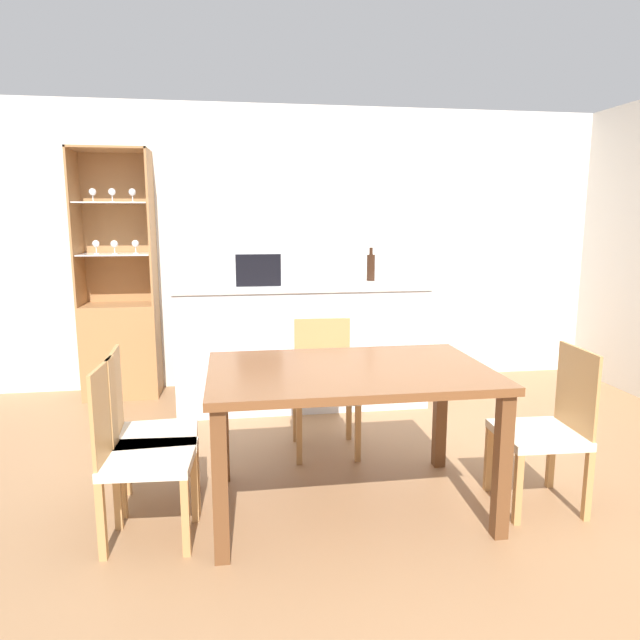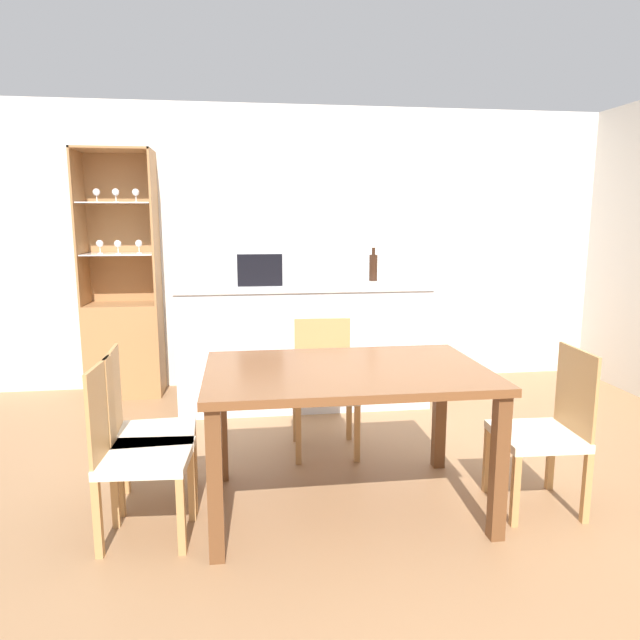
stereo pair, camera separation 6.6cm
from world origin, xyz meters
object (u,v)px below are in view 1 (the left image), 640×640
object	(u,v)px
dining_chair_side_left_near	(139,454)
microwave	(267,268)
display_cabinet	(121,328)
wine_bottle	(371,267)
dining_chair_side_left_far	(148,433)
dining_chair_side_right_near	(547,430)
dining_chair_head_far	(325,388)
dining_table	(349,386)

from	to	relation	value
dining_chair_side_left_near	microwave	bearing A→B (deg)	162.17
display_cabinet	microwave	bearing A→B (deg)	-23.14
dining_chair_side_left_near	wine_bottle	distance (m)	2.80
dining_chair_side_left_near	wine_bottle	bearing A→B (deg)	145.86
microwave	wine_bottle	world-z (taller)	wine_bottle
display_cabinet	dining_chair_side_left_far	size ratio (longest dim) A/B	2.43
display_cabinet	dining_chair_side_right_near	xyz separation A→B (m)	(2.62, -2.42, -0.18)
dining_chair_head_far	dining_chair_side_right_near	bearing A→B (deg)	140.90
dining_chair_side_left_far	display_cabinet	bearing A→B (deg)	-169.23
dining_chair_side_left_near	microwave	world-z (taller)	microwave
dining_chair_side_left_near	dining_table	bearing A→B (deg)	101.29
dining_chair_side_right_near	microwave	distance (m)	2.44
dining_chair_head_far	dining_chair_side_right_near	xyz separation A→B (m)	(1.05, -0.95, 0.00)
dining_table	wine_bottle	distance (m)	2.14
dining_table	wine_bottle	xyz separation A→B (m)	(0.61, 2.00, 0.45)
dining_table	dining_chair_head_far	xyz separation A→B (m)	(0.00, 0.80, -0.25)
dining_chair_side_left_far	dining_chair_side_right_near	size ratio (longest dim) A/B	1.00
dining_chair_side_left_far	dining_chair_side_right_near	distance (m)	2.13
dining_chair_side_right_near	wine_bottle	bearing A→B (deg)	14.63
display_cabinet	wine_bottle	size ratio (longest dim) A/B	7.37
dining_chair_head_far	microwave	bearing A→B (deg)	-68.47
dining_table	dining_chair_head_far	size ratio (longest dim) A/B	1.68
display_cabinet	dining_chair_head_far	bearing A→B (deg)	-43.21
dining_chair_side_right_near	microwave	bearing A→B (deg)	38.76
microwave	wine_bottle	bearing A→B (deg)	15.64
dining_table	microwave	bearing A→B (deg)	100.22
dining_chair_head_far	wine_bottle	xyz separation A→B (m)	(0.60, 1.19, 0.70)
dining_table	dining_chair_side_left_near	distance (m)	1.09
dining_chair_side_left_far	dining_chair_head_far	xyz separation A→B (m)	(1.06, 0.66, 0.00)
dining_chair_side_right_near	dining_chair_side_left_near	xyz separation A→B (m)	(-2.11, 0.01, 0.00)
display_cabinet	dining_chair_side_left_near	world-z (taller)	display_cabinet
dining_chair_head_far	dining_chair_side_right_near	distance (m)	1.42
display_cabinet	wine_bottle	distance (m)	2.25
dining_chair_side_left_far	microwave	size ratio (longest dim) A/B	1.63
dining_chair_side_left_near	wine_bottle	size ratio (longest dim) A/B	3.03
dining_chair_side_left_near	microwave	distance (m)	2.15
display_cabinet	dining_table	size ratio (longest dim) A/B	1.45
display_cabinet	dining_chair_side_left_far	bearing A→B (deg)	-76.65
dining_chair_head_far	dining_chair_side_left_near	bearing A→B (deg)	44.57
display_cabinet	microwave	world-z (taller)	display_cabinet
microwave	dining_chair_side_left_near	bearing A→B (deg)	-111.57
display_cabinet	dining_chair_side_left_near	distance (m)	2.47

